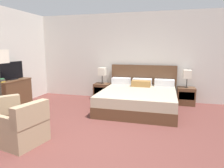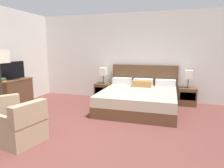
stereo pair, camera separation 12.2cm
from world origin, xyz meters
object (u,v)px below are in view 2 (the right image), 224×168
at_px(bed, 139,98).
at_px(tv, 13,71).
at_px(dresser, 12,94).
at_px(armchair_by_window, 0,117).
at_px(table_lamp_left, 103,72).
at_px(armchair_companion, 22,127).
at_px(book_red_cover, 1,81).
at_px(nightstand_right, 187,96).
at_px(nightstand_left, 103,91).
at_px(book_blue_cover, 0,80).
at_px(table_lamp_right, 189,75).

xyz_separation_m(bed, tv, (-3.28, -0.95, 0.76)).
distance_m(dresser, armchair_by_window, 1.48).
bearing_deg(table_lamp_left, armchair_companion, -95.96).
xyz_separation_m(table_lamp_left, book_red_cover, (-1.96, -2.17, -0.06)).
relative_size(nightstand_right, dresser, 0.46).
relative_size(nightstand_left, book_red_cover, 2.25).
xyz_separation_m(nightstand_left, book_blue_cover, (-1.97, -2.17, 0.61)).
height_order(tv, armchair_companion, tv).
relative_size(table_lamp_left, armchair_by_window, 0.54).
relative_size(table_lamp_right, book_blue_cover, 2.38).
relative_size(dresser, book_blue_cover, 5.12).
distance_m(armchair_by_window, armchair_companion, 0.88).
height_order(table_lamp_right, armchair_by_window, table_lamp_right).
relative_size(table_lamp_left, table_lamp_right, 1.00).
relative_size(book_red_cover, armchair_by_window, 0.24).
xyz_separation_m(table_lamp_right, armchair_by_window, (-3.77, -3.05, -0.61)).
xyz_separation_m(nightstand_right, table_lamp_right, (0.00, 0.00, 0.64)).
bearing_deg(nightstand_right, book_blue_cover, -154.57).
height_order(nightstand_left, table_lamp_right, table_lamp_right).
bearing_deg(bed, dresser, -162.35).
xyz_separation_m(nightstand_left, table_lamp_left, (-0.00, 0.00, 0.64)).
xyz_separation_m(tv, armchair_by_window, (0.81, -1.33, -0.77)).
relative_size(bed, table_lamp_right, 4.16).
height_order(table_lamp_left, armchair_by_window, table_lamp_left).
bearing_deg(armchair_companion, tv, 134.42).
bearing_deg(dresser, table_lamp_right, 21.61).
relative_size(dresser, armchair_by_window, 1.15).
bearing_deg(nightstand_left, table_lamp_right, 0.03).
xyz_separation_m(nightstand_right, armchair_companion, (-2.95, -3.38, 0.03)).
bearing_deg(book_blue_cover, bed, 23.23).
relative_size(dresser, tv, 1.38).
xyz_separation_m(bed, book_blue_cover, (-3.27, -1.40, 0.58)).
distance_m(book_blue_cover, armchair_companion, 2.10).
xyz_separation_m(nightstand_left, book_red_cover, (-1.96, -2.17, 0.58)).
bearing_deg(nightstand_left, nightstand_right, 0.00).
height_order(book_red_cover, armchair_companion, book_red_cover).
relative_size(table_lamp_right, book_red_cover, 2.25).
relative_size(nightstand_right, table_lamp_left, 1.00).
height_order(nightstand_right, armchair_by_window, armchair_by_window).
bearing_deg(dresser, book_red_cover, -87.58).
bearing_deg(book_blue_cover, armchair_companion, -36.66).
xyz_separation_m(book_blue_cover, armchair_by_window, (0.81, -0.87, -0.59)).
bearing_deg(book_red_cover, nightstand_left, 47.89).
bearing_deg(book_red_cover, bed, 23.26).
bearing_deg(book_red_cover, book_blue_cover, 180.00).
height_order(tv, book_blue_cover, tv).
height_order(nightstand_left, nightstand_right, same).
distance_m(bed, dresser, 3.44).
distance_m(bed, armchair_companion, 3.09).
bearing_deg(tv, nightstand_right, 20.57).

